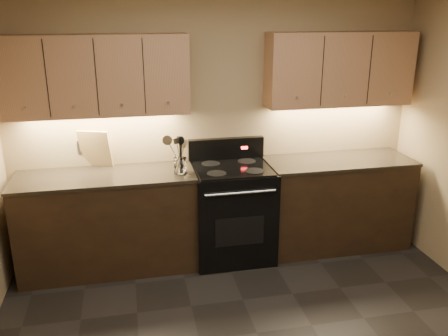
{
  "coord_description": "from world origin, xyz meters",
  "views": [
    {
      "loc": [
        -0.87,
        -2.47,
        2.35
      ],
      "look_at": [
        -0.05,
        1.45,
        1.01
      ],
      "focal_mm": 38.0,
      "sensor_mm": 36.0,
      "label": 1
    }
  ],
  "objects": [
    {
      "name": "steel_skimmer",
      "position": [
        -0.39,
        1.6,
        1.12
      ],
      "size": [
        0.24,
        0.17,
        0.36
      ],
      "primitive_type": null,
      "rotation": [
        -0.16,
        -0.46,
        -0.1
      ],
      "color": "silver",
      "rests_on": "utensil_crock"
    },
    {
      "name": "counter_right",
      "position": [
        1.18,
        1.7,
        0.47
      ],
      "size": [
        1.46,
        0.62,
        0.93
      ],
      "color": "black",
      "rests_on": "ground"
    },
    {
      "name": "upper_cab_left",
      "position": [
        -1.1,
        1.85,
        1.8
      ],
      "size": [
        1.6,
        0.3,
        0.7
      ],
      "primitive_type": "cube",
      "color": "#AC7956",
      "rests_on": "wall_back"
    },
    {
      "name": "wooden_spoon",
      "position": [
        -0.45,
        1.6,
        1.1
      ],
      "size": [
        0.15,
        0.09,
        0.31
      ],
      "primitive_type": null,
      "rotation": [
        -0.09,
        0.3,
        0.08
      ],
      "color": "tan",
      "rests_on": "utensil_crock"
    },
    {
      "name": "black_turner",
      "position": [
        -0.41,
        1.58,
        1.11
      ],
      "size": [
        0.1,
        0.16,
        0.35
      ],
      "primitive_type": null,
      "rotation": [
        -0.21,
        -0.0,
        0.17
      ],
      "color": "black",
      "rests_on": "utensil_crock"
    },
    {
      "name": "utensil_crock",
      "position": [
        -0.42,
        1.61,
        1.0
      ],
      "size": [
        0.15,
        0.15,
        0.15
      ],
      "color": "white",
      "rests_on": "counter_left"
    },
    {
      "name": "wall_back",
      "position": [
        0.0,
        2.0,
        1.3
      ],
      "size": [
        4.0,
        0.04,
        2.6
      ],
      "primitive_type": "cube",
      "color": "#988659",
      "rests_on": "ground"
    },
    {
      "name": "outlet_plate",
      "position": [
        -1.3,
        1.99,
        1.12
      ],
      "size": [
        0.08,
        0.01,
        0.12
      ],
      "primitive_type": "cube",
      "color": "#B2B5BA",
      "rests_on": "wall_back"
    },
    {
      "name": "steel_spatula",
      "position": [
        -0.39,
        1.62,
        1.11
      ],
      "size": [
        0.16,
        0.11,
        0.34
      ],
      "primitive_type": null,
      "rotation": [
        0.06,
        -0.19,
        -0.21
      ],
      "color": "silver",
      "rests_on": "utensil_crock"
    },
    {
      "name": "cutting_board",
      "position": [
        -1.18,
        1.94,
        1.11
      ],
      "size": [
        0.31,
        0.2,
        0.37
      ],
      "primitive_type": "cube",
      "rotation": [
        0.25,
        0.0,
        -0.34
      ],
      "color": "tan",
      "rests_on": "counter_left"
    },
    {
      "name": "upper_cab_right",
      "position": [
        1.18,
        1.85,
        1.8
      ],
      "size": [
        1.44,
        0.3,
        0.7
      ],
      "primitive_type": "cube",
      "color": "#AC7956",
      "rests_on": "wall_back"
    },
    {
      "name": "stove",
      "position": [
        0.08,
        1.68,
        0.48
      ],
      "size": [
        0.76,
        0.68,
        1.14
      ],
      "color": "black",
      "rests_on": "ground"
    },
    {
      "name": "counter_left",
      "position": [
        -1.1,
        1.7,
        0.47
      ],
      "size": [
        1.62,
        0.62,
        0.93
      ],
      "color": "black",
      "rests_on": "ground"
    },
    {
      "name": "black_spoon",
      "position": [
        -0.41,
        1.63,
        1.12
      ],
      "size": [
        0.07,
        0.16,
        0.36
      ],
      "primitive_type": null,
      "rotation": [
        0.28,
        -0.04,
        0.14
      ],
      "color": "black",
      "rests_on": "utensil_crock"
    }
  ]
}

